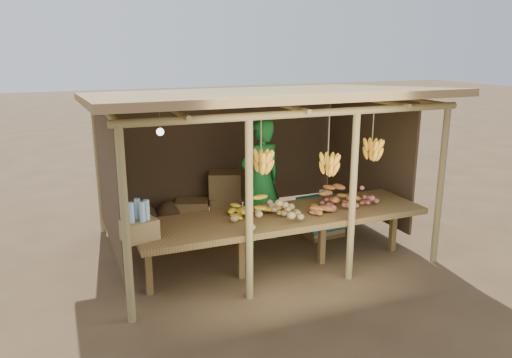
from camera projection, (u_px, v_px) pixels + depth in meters
name	position (u px, v px, depth m)	size (l,w,h in m)	color
ground	(256.00, 245.00, 7.64)	(60.00, 60.00, 0.00)	brown
stall_structure	(258.00, 121.00, 7.14)	(4.70, 3.50, 2.43)	#947F4C
counter	(283.00, 219.00, 6.60)	(3.90, 1.05, 0.80)	brown
potato_heap	(269.00, 207.00, 6.31)	(0.90, 0.54, 0.36)	#97814D
sweet_potato_heap	(333.00, 194.00, 6.88)	(0.88, 0.53, 0.35)	#AD6A2C
onion_heap	(352.00, 194.00, 6.86)	(0.80, 0.48, 0.36)	#BB5A5B
banana_pile	(255.00, 202.00, 6.53)	(0.61, 0.36, 0.35)	yellow
tomato_basin	(135.00, 223.00, 6.02)	(0.38, 0.38, 0.20)	navy
bottle_box	(139.00, 224.00, 5.69)	(0.44, 0.39, 0.47)	olive
vendor	(261.00, 181.00, 7.62)	(0.70, 0.46, 1.92)	#186E28
tarp_crate	(322.00, 216.00, 7.98)	(0.70, 0.62, 0.78)	brown
carton_stack	(214.00, 202.00, 8.51)	(1.23, 0.57, 0.86)	olive
burlap_sacks	(156.00, 217.00, 8.14)	(0.83, 0.43, 0.58)	#4C3823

